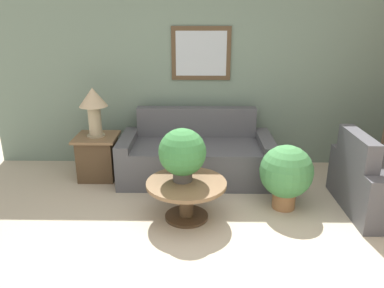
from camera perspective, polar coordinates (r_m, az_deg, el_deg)
name	(u,v)px	position (r m, az deg, el deg)	size (l,w,h in m)	color
ground_plane	(241,278)	(3.38, 7.47, -19.56)	(20.00, 20.00, 0.00)	#BCAD93
wall_back	(224,75)	(5.35, 4.93, 10.48)	(6.65, 0.09, 2.60)	slate
couch_main	(196,157)	(5.02, 0.65, -1.94)	(2.00, 0.91, 0.90)	#4C4C51
armchair	(384,185)	(4.72, 27.26, -5.61)	(0.94, 1.15, 0.90)	#4C4C51
coffee_table	(186,192)	(4.03, -0.86, -7.30)	(0.86, 0.86, 0.43)	#4C3823
side_table	(98,156)	(5.19, -14.13, -1.84)	(0.55, 0.55, 0.59)	#4C3823
table_lamp	(93,104)	(4.98, -14.80, 5.94)	(0.37, 0.37, 0.64)	tan
potted_plant_on_table	(182,153)	(3.89, -1.49, -1.39)	(0.50, 0.50, 0.57)	#4C4742
potted_plant_floor	(286,173)	(4.32, 14.14, -4.35)	(0.60, 0.60, 0.75)	#9E6B42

